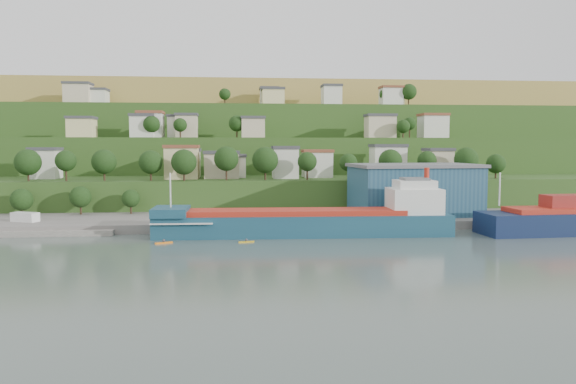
{
  "coord_description": "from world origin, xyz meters",
  "views": [
    {
      "loc": [
        -8.64,
        -109.18,
        19.3
      ],
      "look_at": [
        3.04,
        15.0,
        9.05
      ],
      "focal_mm": 35.0,
      "sensor_mm": 36.0,
      "label": 1
    }
  ],
  "objects": [
    {
      "name": "kayak_yellow",
      "position": [
        -6.54,
        2.4,
        0.23
      ],
      "size": [
        3.19,
        1.21,
        0.79
      ],
      "rotation": [
        0.0,
        0.0,
        0.22
      ],
      "color": "gold",
      "rests_on": "ground"
    },
    {
      "name": "hillside",
      "position": [
        -0.01,
        168.69,
        0.08
      ],
      "size": [
        360.0,
        211.15,
        96.0
      ],
      "color": "#284719",
      "rests_on": "ground"
    },
    {
      "name": "pebble_beach",
      "position": [
        -55.0,
        22.0,
        0.0
      ],
      "size": [
        40.0,
        18.0,
        2.4
      ],
      "primitive_type": "cube",
      "color": "slate",
      "rests_on": "ground"
    },
    {
      "name": "dinghy",
      "position": [
        -40.46,
        19.07,
        1.57
      ],
      "size": [
        3.91,
        2.51,
        0.73
      ],
      "primitive_type": "cube",
      "rotation": [
        0.0,
        0.0,
        0.34
      ],
      "color": "silver",
      "rests_on": "pebble_beach"
    },
    {
      "name": "ground",
      "position": [
        0.0,
        0.0,
        0.0
      ],
      "size": [
        500.0,
        500.0,
        0.0
      ],
      "primitive_type": "plane",
      "color": "#485750",
      "rests_on": "ground"
    },
    {
      "name": "warehouse",
      "position": [
        36.35,
        28.44,
        8.43
      ],
      "size": [
        32.3,
        21.2,
        12.8
      ],
      "rotation": [
        0.0,
        0.0,
        0.07
      ],
      "color": "navy",
      "rests_on": "quay"
    },
    {
      "name": "kayak_orange",
      "position": [
        -22.9,
        2.7,
        0.26
      ],
      "size": [
        3.49,
        1.9,
        0.88
      ],
      "rotation": [
        0.0,
        0.0,
        0.39
      ],
      "color": "orange",
      "rests_on": "ground"
    },
    {
      "name": "cargo_ship_near",
      "position": [
        8.01,
        10.43,
        2.62
      ],
      "size": [
        64.0,
        11.81,
        16.39
      ],
      "rotation": [
        0.0,
        0.0,
        -0.03
      ],
      "color": "#153A4F",
      "rests_on": "ground"
    },
    {
      "name": "quay",
      "position": [
        20.0,
        28.0,
        0.0
      ],
      "size": [
        220.0,
        26.0,
        4.0
      ],
      "primitive_type": "cube",
      "color": "slate",
      "rests_on": "ground"
    },
    {
      "name": "caravan",
      "position": [
        -56.75,
        23.47,
        2.65
      ],
      "size": [
        6.75,
        4.92,
        2.91
      ],
      "primitive_type": "cube",
      "rotation": [
        0.0,
        0.0,
        -0.42
      ],
      "color": "white",
      "rests_on": "pebble_beach"
    }
  ]
}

